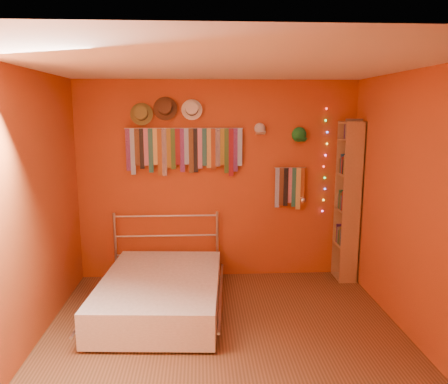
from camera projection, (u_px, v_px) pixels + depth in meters
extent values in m
plane|color=#54361C|center=(226.00, 344.00, 4.03)|extent=(3.50, 3.50, 0.00)
cube|color=#993A18|center=(218.00, 181.00, 5.52)|extent=(3.50, 0.02, 2.50)
cube|color=#993A18|center=(421.00, 210.00, 3.90)|extent=(0.02, 3.50, 2.50)
cube|color=#993A18|center=(21.00, 215.00, 3.71)|extent=(0.02, 3.50, 2.50)
cube|color=white|center=(226.00, 64.00, 3.57)|extent=(3.50, 3.50, 0.02)
cylinder|color=#B5B5BA|center=(184.00, 128.00, 5.33)|extent=(1.45, 0.01, 0.01)
cube|color=#481861|center=(128.00, 150.00, 5.33)|extent=(0.06, 0.01, 0.52)
cube|color=#7BA8DB|center=(133.00, 152.00, 5.33)|extent=(0.06, 0.01, 0.56)
cube|color=#4A2C18|center=(137.00, 147.00, 5.31)|extent=(0.06, 0.01, 0.45)
cube|color=black|center=(142.00, 149.00, 5.33)|extent=(0.06, 0.01, 0.49)
cube|color=#A85479|center=(146.00, 147.00, 5.33)|extent=(0.06, 0.01, 0.45)
cube|color=#1A5B58|center=(151.00, 151.00, 5.33)|extent=(0.06, 0.01, 0.54)
cube|color=tan|center=(155.00, 147.00, 5.34)|extent=(0.06, 0.01, 0.44)
cube|color=brown|center=(160.00, 152.00, 5.35)|extent=(0.06, 0.01, 0.58)
cube|color=navy|center=(164.00, 152.00, 5.34)|extent=(0.06, 0.01, 0.58)
cube|color=brown|center=(169.00, 148.00, 5.35)|extent=(0.06, 0.01, 0.48)
cube|color=#214F1F|center=(173.00, 149.00, 5.35)|extent=(0.06, 0.01, 0.50)
cube|color=maroon|center=(178.00, 147.00, 5.34)|extent=(0.06, 0.01, 0.45)
cube|color=#591B6D|center=(182.00, 150.00, 5.36)|extent=(0.06, 0.01, 0.54)
cube|color=#6A85BD|center=(187.00, 147.00, 5.35)|extent=(0.06, 0.01, 0.44)
cube|color=#4B3219|center=(191.00, 151.00, 5.36)|extent=(0.06, 0.01, 0.55)
cube|color=black|center=(196.00, 151.00, 5.37)|extent=(0.06, 0.01, 0.54)
cube|color=#A15077|center=(200.00, 149.00, 5.37)|extent=(0.06, 0.01, 0.49)
cube|color=#174951|center=(204.00, 147.00, 5.36)|extent=(0.06, 0.01, 0.46)
cube|color=#AD8F45|center=(209.00, 148.00, 5.38)|extent=(0.06, 0.01, 0.49)
cube|color=maroon|center=(213.00, 149.00, 5.38)|extent=(0.06, 0.01, 0.51)
cube|color=#151252|center=(218.00, 148.00, 5.37)|extent=(0.06, 0.01, 0.47)
cube|color=olive|center=(222.00, 147.00, 5.38)|extent=(0.06, 0.01, 0.45)
cube|color=#275120|center=(227.00, 151.00, 5.39)|extent=(0.06, 0.01, 0.55)
cube|color=maroon|center=(231.00, 152.00, 5.39)|extent=(0.06, 0.01, 0.59)
cube|color=#4C1863|center=(235.00, 150.00, 5.40)|extent=(0.06, 0.01, 0.53)
cube|color=#7099C7|center=(240.00, 147.00, 5.39)|extent=(0.06, 0.01, 0.46)
cylinder|color=#B5B5BA|center=(290.00, 168.00, 5.49)|extent=(0.40, 0.01, 0.01)
cube|color=#697FBB|center=(277.00, 188.00, 5.52)|extent=(0.06, 0.01, 0.51)
cube|color=#492618|center=(282.00, 187.00, 5.51)|extent=(0.06, 0.01, 0.48)
cube|color=black|center=(286.00, 187.00, 5.51)|extent=(0.06, 0.01, 0.49)
cube|color=#BF5F82|center=(290.00, 185.00, 5.52)|extent=(0.06, 0.01, 0.45)
cube|color=#1C6255|center=(294.00, 187.00, 5.52)|extent=(0.06, 0.01, 0.50)
cube|color=tan|center=(298.00, 189.00, 5.52)|extent=(0.06, 0.01, 0.53)
cube|color=brown|center=(302.00, 187.00, 5.53)|extent=(0.06, 0.01, 0.49)
cylinder|color=olive|center=(142.00, 114.00, 5.26)|extent=(0.27, 0.07, 0.27)
cylinder|color=olive|center=(141.00, 113.00, 5.21)|extent=(0.16, 0.13, 0.18)
cylinder|color=#332314|center=(141.00, 114.00, 5.23)|extent=(0.17, 0.05, 0.17)
cylinder|color=#4F301C|center=(165.00, 109.00, 5.26)|extent=(0.29, 0.07, 0.28)
cylinder|color=#4F301C|center=(165.00, 108.00, 5.21)|extent=(0.17, 0.14, 0.19)
cylinder|color=black|center=(165.00, 108.00, 5.23)|extent=(0.17, 0.06, 0.17)
cylinder|color=silver|center=(192.00, 110.00, 5.28)|extent=(0.25, 0.06, 0.25)
cylinder|color=silver|center=(192.00, 109.00, 5.23)|extent=(0.15, 0.13, 0.17)
cylinder|color=black|center=(192.00, 109.00, 5.26)|extent=(0.15, 0.05, 0.15)
ellipsoid|color=silver|center=(260.00, 129.00, 5.38)|extent=(0.16, 0.12, 0.16)
cube|color=silver|center=(261.00, 133.00, 5.29)|extent=(0.11, 0.08, 0.05)
ellipsoid|color=#1B7D31|center=(299.00, 135.00, 5.42)|extent=(0.18, 0.14, 0.18)
cube|color=#1B7D31|center=(301.00, 140.00, 5.32)|extent=(0.13, 0.10, 0.05)
sphere|color=#FF3333|center=(326.00, 109.00, 5.39)|extent=(0.02, 0.02, 0.02)
sphere|color=#33FF4C|center=(326.00, 120.00, 5.41)|extent=(0.02, 0.02, 0.02)
sphere|color=#4C66FF|center=(327.00, 132.00, 5.44)|extent=(0.02, 0.02, 0.02)
sphere|color=yellow|center=(327.00, 144.00, 5.47)|extent=(0.02, 0.02, 0.02)
sphere|color=#FF4CCC|center=(325.00, 155.00, 5.50)|extent=(0.02, 0.02, 0.02)
sphere|color=#FF3333|center=(324.00, 167.00, 5.52)|extent=(0.02, 0.02, 0.02)
sphere|color=#33FF4C|center=(325.00, 178.00, 5.55)|extent=(0.02, 0.02, 0.02)
sphere|color=#4C66FF|center=(325.00, 189.00, 5.58)|extent=(0.02, 0.02, 0.02)
sphere|color=yellow|center=(323.00, 200.00, 5.60)|extent=(0.02, 0.02, 0.02)
sphere|color=#FF4CCC|center=(322.00, 211.00, 5.63)|extent=(0.02, 0.02, 0.02)
cylinder|color=#B5B5BA|center=(299.00, 198.00, 5.60)|extent=(0.03, 0.03, 0.03)
cylinder|color=#B5B5BA|center=(301.00, 198.00, 5.49)|extent=(0.01, 0.23, 0.07)
sphere|color=white|center=(303.00, 200.00, 5.38)|extent=(0.06, 0.06, 0.06)
cube|color=#936742|center=(352.00, 205.00, 5.28)|extent=(0.24, 0.02, 2.00)
cube|color=#936742|center=(344.00, 200.00, 5.60)|extent=(0.24, 0.02, 2.00)
cube|color=#936742|center=(357.00, 202.00, 5.44)|extent=(0.02, 0.34, 2.00)
cube|color=#936742|center=(344.00, 277.00, 5.62)|extent=(0.24, 0.32, 0.02)
cube|color=#936742|center=(346.00, 245.00, 5.54)|extent=(0.24, 0.32, 0.02)
cube|color=#936742|center=(348.00, 210.00, 5.46)|extent=(0.24, 0.32, 0.02)
cube|color=#936742|center=(349.00, 175.00, 5.37)|extent=(0.24, 0.32, 0.02)
cube|color=#936742|center=(351.00, 140.00, 5.29)|extent=(0.24, 0.32, 0.02)
cube|color=#936742|center=(352.00, 123.00, 5.26)|extent=(0.24, 0.32, 0.02)
cylinder|color=#B5B5BA|center=(115.00, 247.00, 5.50)|extent=(0.03, 0.03, 0.87)
cylinder|color=#B5B5BA|center=(217.00, 245.00, 5.57)|extent=(0.03, 0.03, 0.87)
cylinder|color=#B5B5BA|center=(167.00, 254.00, 5.56)|extent=(1.29, 0.02, 0.02)
cylinder|color=#B5B5BA|center=(166.00, 236.00, 5.51)|extent=(1.29, 0.02, 0.02)
cylinder|color=#B5B5BA|center=(166.00, 216.00, 5.46)|extent=(1.29, 0.02, 0.02)
cube|color=beige|center=(161.00, 293.00, 4.67)|extent=(1.35, 1.83, 0.35)
cylinder|color=#B5B5BA|center=(100.00, 296.00, 4.64)|extent=(0.15, 1.74, 0.03)
cylinder|color=#B5B5BA|center=(221.00, 293.00, 4.71)|extent=(0.15, 1.74, 0.03)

